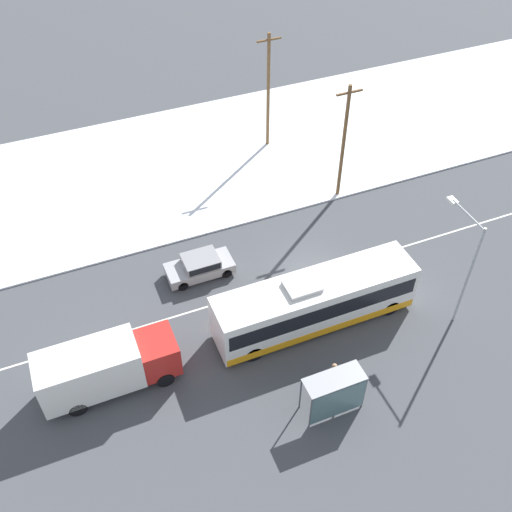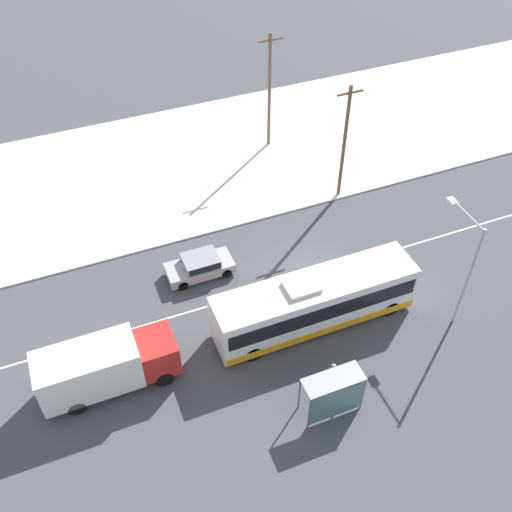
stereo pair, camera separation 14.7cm
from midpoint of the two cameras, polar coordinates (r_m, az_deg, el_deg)
name	(u,v)px [view 2 (the right image)]	position (r m, az deg, el deg)	size (l,w,h in m)	color
ground_plane	(311,275)	(36.40, 5.39, -1.83)	(120.00, 120.00, 0.00)	#424449
snow_lot	(232,154)	(45.98, -2.21, 9.71)	(80.00, 15.69, 0.12)	silver
lane_marking_center	(311,275)	(36.39, 5.39, -1.83)	(60.00, 0.12, 0.00)	silver
city_bus	(314,302)	(32.76, 5.71, -4.40)	(11.34, 2.57, 3.34)	white
box_truck	(104,366)	(30.88, -14.11, -10.12)	(6.87, 2.30, 2.97)	silver
sedan_car	(200,265)	(35.92, -5.23, -0.87)	(4.03, 1.80, 1.38)	#9E9EA3
pedestrian_at_stop	(333,373)	(30.70, 7.46, -10.97)	(0.63, 0.28, 1.74)	#23232D
bus_shelter	(335,392)	(29.34, 7.67, -12.76)	(2.97, 1.20, 2.40)	gray
streetlamp	(465,257)	(32.89, 19.42, -0.08)	(0.36, 2.96, 6.87)	#9EA3A8
utility_pole_roadside	(344,142)	(39.85, 8.52, 10.70)	(1.80, 0.24, 8.39)	brown
utility_pole_snowlot	(269,90)	(44.65, 1.38, 15.50)	(1.80, 0.24, 8.89)	brown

